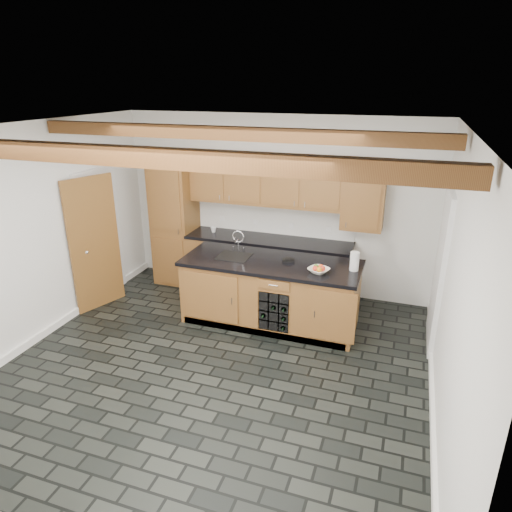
{
  "coord_description": "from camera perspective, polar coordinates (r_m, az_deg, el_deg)",
  "views": [
    {
      "loc": [
        1.99,
        -4.28,
        3.25
      ],
      "look_at": [
        0.25,
        0.8,
        1.18
      ],
      "focal_mm": 32.0,
      "sensor_mm": 36.0,
      "label": 1
    }
  ],
  "objects": [
    {
      "name": "back_cabinetry",
      "position": [
        7.29,
        -1.01,
        2.91
      ],
      "size": [
        3.65,
        0.62,
        2.2
      ],
      "color": "brown",
      "rests_on": "ground"
    },
    {
      "name": "fruit_bowl",
      "position": [
        5.94,
        7.84,
        -1.8
      ],
      "size": [
        0.35,
        0.35,
        0.06
      ],
      "primitive_type": "imported",
      "rotation": [
        0.0,
        0.0,
        -0.42
      ],
      "color": "white",
      "rests_on": "island"
    },
    {
      "name": "mug",
      "position": [
        7.5,
        -5.34,
        3.28
      ],
      "size": [
        0.11,
        0.11,
        0.08
      ],
      "primitive_type": "imported",
      "rotation": [
        0.0,
        0.0,
        0.26
      ],
      "color": "white",
      "rests_on": "back_cabinetry"
    },
    {
      "name": "fruit_cluster",
      "position": [
        5.93,
        7.85,
        -1.49
      ],
      "size": [
        0.16,
        0.17,
        0.07
      ],
      "color": "red",
      "rests_on": "fruit_bowl"
    },
    {
      "name": "room_shell",
      "position": [
        5.51,
        -4.23,
        2.78
      ],
      "size": [
        5.01,
        5.0,
        5.0
      ],
      "color": "white",
      "rests_on": "ground"
    },
    {
      "name": "faucet",
      "position": [
        6.46,
        -2.68,
        0.31
      ],
      "size": [
        0.45,
        0.4,
        0.34
      ],
      "color": "black",
      "rests_on": "island"
    },
    {
      "name": "kitchen_scale",
      "position": [
        6.27,
        4.06,
        -0.48
      ],
      "size": [
        0.18,
        0.15,
        0.05
      ],
      "rotation": [
        0.0,
        0.0,
        0.39
      ],
      "color": "black",
      "rests_on": "island"
    },
    {
      "name": "ground",
      "position": [
        5.73,
        -5.12,
        -13.6
      ],
      "size": [
        5.0,
        5.0,
        0.0
      ],
      "primitive_type": "plane",
      "color": "black",
      "rests_on": "ground"
    },
    {
      "name": "paper_towel",
      "position": [
        6.06,
        12.21,
        -0.65
      ],
      "size": [
        0.12,
        0.12,
        0.25
      ],
      "primitive_type": "cylinder",
      "color": "white",
      "rests_on": "island"
    },
    {
      "name": "island",
      "position": [
        6.44,
        1.86,
        -4.56
      ],
      "size": [
        2.48,
        0.96,
        0.93
      ],
      "color": "brown",
      "rests_on": "ground"
    }
  ]
}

